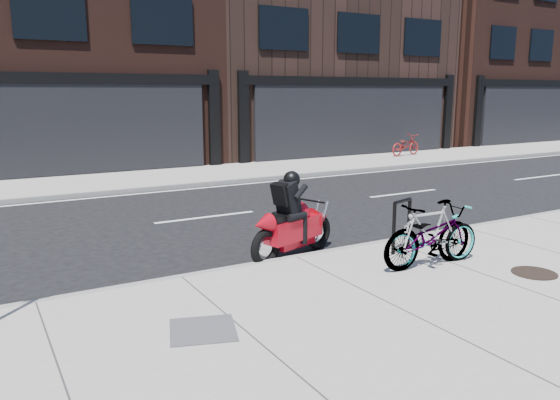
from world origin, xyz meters
TOP-DOWN VIEW (x-y plane):
  - ground at (0.00, 0.00)m, footprint 120.00×120.00m
  - sidewalk_near at (0.00, -5.00)m, footprint 60.00×6.00m
  - sidewalk_far at (0.00, 7.75)m, footprint 60.00×3.50m
  - building_mideast at (10.00, 14.50)m, footprint 12.00×10.00m
  - building_east at (22.00, 14.50)m, footprint 10.00×10.00m
  - bike_rack at (1.73, -2.60)m, footprint 0.53×0.20m
  - bicycle_front at (1.61, -3.41)m, footprint 1.87×0.74m
  - bicycle_rear at (1.55, -3.42)m, footprint 1.75×0.54m
  - motorcycle at (0.26, -1.57)m, footprint 1.99×0.89m
  - bicycle_far at (11.69, 8.17)m, footprint 1.78×0.86m
  - manhole_cover at (2.69, -4.49)m, footprint 0.72×0.72m
  - utility_grate at (-2.42, -3.88)m, footprint 0.95×0.95m

SIDE VIEW (x-z plane):
  - ground at x=0.00m, z-range 0.00..0.00m
  - sidewalk_near at x=0.00m, z-range 0.00..0.13m
  - sidewalk_far at x=0.00m, z-range 0.00..0.13m
  - manhole_cover at x=2.69m, z-range 0.13..0.15m
  - utility_grate at x=-2.42m, z-range 0.13..0.15m
  - bicycle_far at x=11.69m, z-range 0.13..1.03m
  - bicycle_front at x=1.61m, z-range 0.13..1.09m
  - motorcycle at x=0.26m, z-range -0.14..1.39m
  - bicycle_rear at x=1.55m, z-range 0.13..1.17m
  - bike_rack at x=1.73m, z-range 0.21..1.13m
  - building_mideast at x=10.00m, z-range 0.00..12.50m
  - building_east at x=22.00m, z-range 0.00..13.00m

